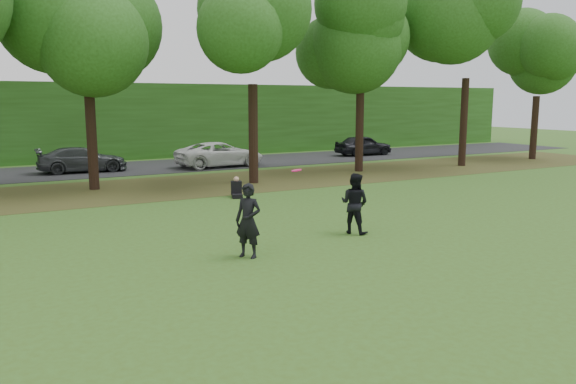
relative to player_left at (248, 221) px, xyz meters
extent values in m
plane|color=#39541A|center=(1.61, -0.79, -0.93)|extent=(120.00, 120.00, 0.00)
cube|color=#513C1C|center=(1.61, 12.21, -0.93)|extent=(60.00, 7.00, 0.01)
cube|color=black|center=(1.61, 20.21, -0.92)|extent=(70.00, 7.00, 0.02)
cube|color=#254D16|center=(1.61, 26.21, 1.57)|extent=(70.00, 3.00, 5.00)
imported|color=black|center=(0.00, 0.00, 0.00)|extent=(0.77, 0.81, 1.86)
imported|color=black|center=(3.82, 0.84, -0.04)|extent=(1.02, 1.09, 1.79)
imported|color=#3A3D41|center=(-0.84, 19.64, -0.24)|extent=(4.74, 2.10, 1.35)
imported|color=silver|center=(6.70, 18.40, -0.19)|extent=(5.36, 2.79, 1.44)
imported|color=black|center=(18.28, 19.97, -0.20)|extent=(4.18, 1.73, 1.42)
cylinder|color=#FF156F|center=(1.65, 0.48, 1.11)|extent=(0.36, 0.36, 0.08)
cube|color=black|center=(3.25, 8.09, -0.85)|extent=(0.55, 0.66, 0.16)
cube|color=black|center=(3.33, 8.35, -0.57)|extent=(0.50, 0.45, 0.56)
sphere|color=tan|center=(3.33, 8.35, -0.21)|extent=(0.22, 0.22, 0.22)
cylinder|color=black|center=(-1.39, 13.11, 1.13)|extent=(0.44, 0.44, 4.12)
sphere|color=#254D16|center=(-1.39, 13.11, 5.93)|extent=(5.80, 5.80, 5.80)
cylinder|color=black|center=(5.61, 11.51, 1.38)|extent=(0.44, 0.44, 4.62)
sphere|color=#254D16|center=(5.61, 11.51, 6.77)|extent=(6.60, 6.60, 6.60)
cylinder|color=black|center=(12.61, 12.71, 1.29)|extent=(0.44, 0.44, 4.45)
sphere|color=#254D16|center=(12.61, 12.71, 6.49)|extent=(6.20, 6.20, 6.20)
cylinder|color=black|center=(19.61, 11.91, 1.65)|extent=(0.44, 0.44, 5.17)
sphere|color=#254D16|center=(19.61, 11.91, 7.68)|extent=(7.40, 7.40, 7.40)
cylinder|color=black|center=(26.61, 12.41, 1.15)|extent=(0.44, 0.44, 4.16)
sphere|color=#254D16|center=(26.61, 12.41, 6.00)|extent=(5.60, 5.60, 5.60)
camera|label=1|loc=(-5.70, -12.38, 2.95)|focal=35.00mm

